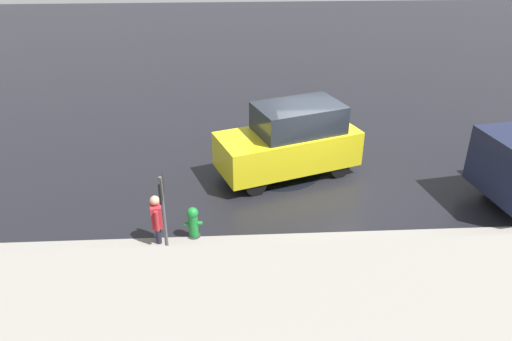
{
  "coord_description": "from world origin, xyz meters",
  "views": [
    {
      "loc": [
        2.58,
        12.18,
        6.81
      ],
      "look_at": [
        1.96,
        1.02,
        0.9
      ],
      "focal_mm": 35.0,
      "sensor_mm": 36.0,
      "label": 1
    }
  ],
  "objects": [
    {
      "name": "ground_plane",
      "position": [
        0.0,
        0.0,
        0.0
      ],
      "size": [
        60.0,
        60.0,
        0.0
      ],
      "primitive_type": "plane",
      "color": "black"
    },
    {
      "name": "kerb_strip",
      "position": [
        0.0,
        4.2,
        0.02
      ],
      "size": [
        24.0,
        3.2,
        0.04
      ],
      "primitive_type": "cube",
      "color": "gray",
      "rests_on": "ground"
    },
    {
      "name": "moving_hatchback",
      "position": [
        0.91,
        -0.47,
        1.03
      ],
      "size": [
        4.24,
        2.91,
        2.06
      ],
      "color": "yellow",
      "rests_on": "ground"
    },
    {
      "name": "fire_hydrant",
      "position": [
        3.49,
        2.57,
        0.4
      ],
      "size": [
        0.42,
        0.31,
        0.8
      ],
      "color": "#197A2D",
      "rests_on": "ground"
    },
    {
      "name": "pedestrian",
      "position": [
        4.28,
        2.7,
        0.68
      ],
      "size": [
        0.3,
        0.56,
        1.22
      ],
      "color": "#B2262D",
      "rests_on": "ground"
    },
    {
      "name": "metal_railing",
      "position": [
        -0.66,
        6.02,
        0.72
      ],
      "size": [
        9.75,
        0.04,
        1.05
      ],
      "color": "#B7BABF",
      "rests_on": "ground"
    },
    {
      "name": "sign_post",
      "position": [
        3.91,
        4.01,
        1.58
      ],
      "size": [
        0.07,
        0.44,
        2.4
      ],
      "color": "#4C4C51",
      "rests_on": "ground"
    },
    {
      "name": "puddle_patch",
      "position": [
        1.21,
        -0.64,
        0.0
      ],
      "size": [
        2.47,
        2.47,
        0.01
      ],
      "primitive_type": "cylinder",
      "color": "black",
      "rests_on": "ground"
    }
  ]
}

